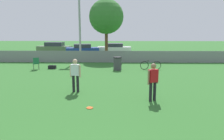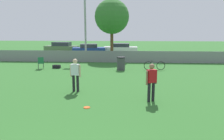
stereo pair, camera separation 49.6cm
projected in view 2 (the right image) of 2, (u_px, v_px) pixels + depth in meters
The scene contains 13 objects.
fence_backline at pixel (111, 57), 20.64m from camera, with size 23.68×0.07×1.21m.
light_pole at pixel (85, 15), 21.95m from camera, with size 0.90×0.36×7.53m.
tree_near_pole at pixel (112, 17), 22.47m from camera, with size 3.56×3.56×6.18m.
player_receiver_white at pixel (75, 73), 10.70m from camera, with size 0.55×0.28×1.64m.
player_thrower_red at pixel (151, 80), 9.18m from camera, with size 0.49×0.39×1.64m.
frisbee_disc at pixel (87, 107), 8.59m from camera, with size 0.26×0.26×0.03m.
folding_chair_sideline at pixel (41, 62), 17.12m from camera, with size 0.58×0.59×0.94m.
bicycle_sideline at pixel (155, 66), 16.72m from camera, with size 1.62×0.44×0.71m.
trash_bin at pixel (121, 63), 16.71m from camera, with size 0.65×0.65×1.01m.
gear_bag_sideline at pixel (57, 67), 17.49m from camera, with size 0.59×0.33×0.29m.
parked_car_olive at pixel (62, 47), 30.37m from camera, with size 4.70×1.99×1.40m.
parked_car_blue at pixel (89, 49), 28.19m from camera, with size 4.35×2.43×1.28m.
parked_car_white at pixel (121, 48), 29.38m from camera, with size 4.44×1.81×1.27m.
Camera 2 is at (1.49, -2.48, 3.01)m, focal length 35.00 mm.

